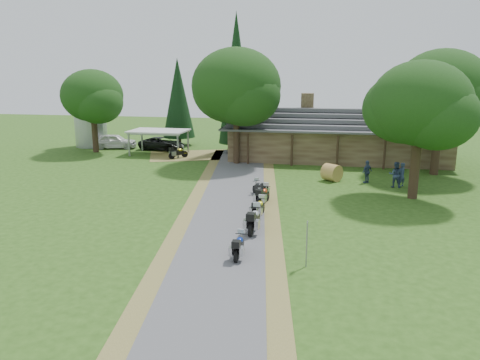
% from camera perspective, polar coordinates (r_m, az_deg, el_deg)
% --- Properties ---
extents(ground, '(120.00, 120.00, 0.00)m').
position_cam_1_polar(ground, '(24.09, -2.15, -7.24)').
color(ground, '#284914').
rests_on(ground, ground).
extents(driveway, '(51.95, 51.95, 0.00)m').
position_cam_1_polar(driveway, '(27.88, -1.34, -4.34)').
color(driveway, '#4E4E51').
rests_on(driveway, ground).
extents(lodge, '(21.40, 9.40, 4.90)m').
position_cam_1_polar(lodge, '(46.39, 11.77, 5.59)').
color(lodge, brown).
rests_on(lodge, ground).
extents(silo, '(3.57, 3.57, 7.06)m').
position_cam_1_polar(silo, '(55.18, -17.82, 7.56)').
color(silo, gray).
rests_on(silo, ground).
extents(carport, '(5.76, 3.90, 2.47)m').
position_cam_1_polar(carport, '(48.56, -9.83, 4.56)').
color(carport, silver).
rests_on(carport, ground).
extents(car_white_sedan, '(3.69, 6.42, 2.01)m').
position_cam_1_polar(car_white_sedan, '(53.23, -15.06, 4.81)').
color(car_white_sedan, silver).
rests_on(car_white_sedan, ground).
extents(car_dark_suv, '(3.13, 5.71, 2.07)m').
position_cam_1_polar(car_dark_suv, '(51.14, -9.50, 4.79)').
color(car_dark_suv, black).
rests_on(car_dark_suv, ground).
extents(motorcycle_row_a, '(0.56, 1.71, 1.17)m').
position_cam_1_polar(motorcycle_row_a, '(21.72, -0.13, -7.91)').
color(motorcycle_row_a, navy).
rests_on(motorcycle_row_a, ground).
extents(motorcycle_row_b, '(0.80, 2.14, 1.44)m').
position_cam_1_polar(motorcycle_row_b, '(24.98, 1.75, -4.73)').
color(motorcycle_row_b, '#B6B8BF').
rests_on(motorcycle_row_b, ground).
extents(motorcycle_row_c, '(0.83, 1.85, 1.22)m').
position_cam_1_polar(motorcycle_row_c, '(27.42, 2.33, -3.32)').
color(motorcycle_row_c, yellow).
rests_on(motorcycle_row_c, ground).
extents(motorcycle_row_d, '(0.98, 2.00, 1.31)m').
position_cam_1_polar(motorcycle_row_d, '(30.00, 2.85, -1.77)').
color(motorcycle_row_d, '#BB3D19').
rests_on(motorcycle_row_d, ground).
extents(motorcycle_row_e, '(1.48, 1.72, 1.18)m').
position_cam_1_polar(motorcycle_row_e, '(31.97, 2.43, -0.94)').
color(motorcycle_row_e, black).
rests_on(motorcycle_row_e, ground).
extents(motorcycle_carport_a, '(1.69, 1.75, 1.25)m').
position_cam_1_polar(motorcycle_carport_a, '(46.08, -7.54, 3.41)').
color(motorcycle_carport_a, yellow).
rests_on(motorcycle_carport_a, ground).
extents(person_a, '(0.73, 0.71, 2.09)m').
position_cam_1_polar(person_a, '(36.50, 19.11, 0.86)').
color(person_a, navy).
rests_on(person_a, ground).
extents(person_b, '(0.71, 0.57, 2.24)m').
position_cam_1_polar(person_b, '(36.06, 18.44, 0.88)').
color(person_b, navy).
rests_on(person_b, ground).
extents(person_c, '(0.70, 0.71, 2.04)m').
position_cam_1_polar(person_c, '(36.88, 15.25, 1.21)').
color(person_c, navy).
rests_on(person_c, ground).
extents(hay_bale, '(1.77, 1.78, 1.32)m').
position_cam_1_polar(hay_bale, '(37.02, 11.12, 0.90)').
color(hay_bale, olive).
rests_on(hay_bale, ground).
extents(sign_post, '(0.38, 0.06, 2.09)m').
position_cam_1_polar(sign_post, '(20.73, 8.14, -7.76)').
color(sign_post, gray).
rests_on(sign_post, ground).
extents(oak_lodge_left, '(7.97, 7.97, 11.36)m').
position_cam_1_polar(oak_lodge_left, '(42.48, -0.45, 9.57)').
color(oak_lodge_left, black).
rests_on(oak_lodge_left, ground).
extents(oak_lodge_right, '(7.41, 7.41, 11.22)m').
position_cam_1_polar(oak_lodge_right, '(41.16, 23.23, 8.29)').
color(oak_lodge_right, black).
rests_on(oak_lodge_right, ground).
extents(oak_driveway, '(6.47, 6.47, 10.23)m').
position_cam_1_polar(oak_driveway, '(32.76, 20.95, 6.60)').
color(oak_driveway, black).
rests_on(oak_driveway, ground).
extents(oak_silo, '(6.28, 6.28, 9.46)m').
position_cam_1_polar(oak_silo, '(51.03, -17.48, 8.52)').
color(oak_silo, black).
rests_on(oak_silo, ground).
extents(cedar_near, '(3.71, 3.71, 14.18)m').
position_cam_1_polar(cedar_near, '(48.73, -0.44, 11.70)').
color(cedar_near, black).
rests_on(cedar_near, ground).
extents(cedar_far, '(3.62, 3.62, 9.76)m').
position_cam_1_polar(cedar_far, '(53.68, -7.53, 9.38)').
color(cedar_far, black).
rests_on(cedar_far, ground).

